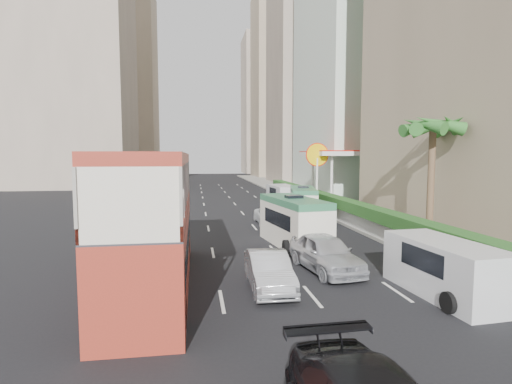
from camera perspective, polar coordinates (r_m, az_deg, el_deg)
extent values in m
plane|color=black|center=(16.65, 7.36, -12.20)|extent=(200.00, 200.00, 0.00)
cube|color=#A23222|center=(15.54, -14.36, -3.98)|extent=(2.50, 11.00, 5.06)
imported|color=silver|center=(15.41, 1.83, -13.60)|extent=(1.51, 4.16, 1.36)
imported|color=silver|center=(17.86, 9.85, -11.03)|extent=(2.50, 4.90, 1.60)
imported|color=silver|center=(29.26, 2.13, -4.62)|extent=(2.10, 4.46, 1.23)
cube|color=silver|center=(22.20, 5.41, -4.27)|extent=(2.85, 6.24, 2.66)
cube|color=silver|center=(31.82, 6.73, -1.62)|extent=(2.94, 5.83, 2.47)
cube|color=silver|center=(15.91, 25.37, -9.84)|extent=(2.31, 5.00, 1.94)
cube|color=silver|center=(39.72, 3.85, -0.55)|extent=(2.43, 5.32, 2.08)
cube|color=#99968C|center=(42.73, 9.72, -1.49)|extent=(6.00, 120.00, 0.18)
cube|color=silver|center=(31.43, 11.21, -2.79)|extent=(0.30, 44.00, 1.00)
cube|color=#2D6626|center=(31.33, 11.24, -1.25)|extent=(1.10, 44.00, 0.70)
cylinder|color=brown|center=(22.88, 23.69, 0.76)|extent=(0.36, 0.36, 6.40)
cube|color=silver|center=(40.96, 11.99, 1.93)|extent=(6.50, 8.00, 5.50)
cube|color=tan|center=(79.21, 8.59, 19.72)|extent=(16.00, 16.00, 50.00)
cube|color=tan|center=(101.06, 3.83, 14.81)|extent=(14.00, 14.00, 44.00)
cube|color=tan|center=(122.11, 1.54, 12.18)|extent=(14.00, 14.00, 40.00)
cube|color=tan|center=(75.92, -24.94, 20.74)|extent=(18.00, 18.00, 52.00)
cube|color=tan|center=(108.24, -18.49, 14.45)|extent=(16.00, 16.00, 46.00)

